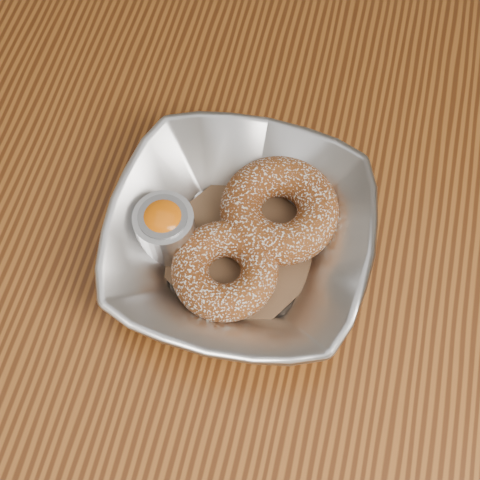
% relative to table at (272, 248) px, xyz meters
% --- Properties ---
extents(ground_plane, '(4.00, 4.00, 0.00)m').
position_rel_table_xyz_m(ground_plane, '(0.00, 0.00, -0.65)').
color(ground_plane, '#565659').
rests_on(ground_plane, ground).
extents(table, '(1.20, 0.80, 0.75)m').
position_rel_table_xyz_m(table, '(0.00, 0.00, 0.00)').
color(table, brown).
rests_on(table, ground_plane).
extents(serving_bowl, '(0.25, 0.25, 0.06)m').
position_rel_table_xyz_m(serving_bowl, '(-0.02, -0.06, 0.13)').
color(serving_bowl, '#BABDC2').
rests_on(serving_bowl, table).
extents(parchment, '(0.20, 0.20, 0.00)m').
position_rel_table_xyz_m(parchment, '(-0.02, -0.06, 0.11)').
color(parchment, brown).
rests_on(parchment, table).
extents(donut_back, '(0.14, 0.14, 0.04)m').
position_rel_table_xyz_m(donut_back, '(0.01, -0.02, 0.13)').
color(donut_back, brown).
rests_on(donut_back, parchment).
extents(donut_front, '(0.13, 0.13, 0.04)m').
position_rel_table_xyz_m(donut_front, '(-0.03, -0.09, 0.13)').
color(donut_front, brown).
rests_on(donut_front, parchment).
extents(ramekin, '(0.06, 0.06, 0.06)m').
position_rel_table_xyz_m(ramekin, '(-0.10, -0.07, 0.14)').
color(ramekin, '#BABDC2').
rests_on(ramekin, table).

